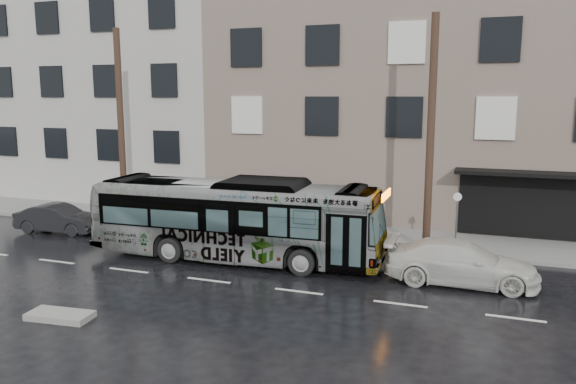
{
  "coord_description": "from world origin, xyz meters",
  "views": [
    {
      "loc": [
        8.66,
        -18.61,
        6.14
      ],
      "look_at": [
        1.03,
        2.5,
        2.27
      ],
      "focal_mm": 35.0,
      "sensor_mm": 36.0,
      "label": 1
    }
  ],
  "objects_px": {
    "utility_pole_rear": "(121,128)",
    "bus": "(235,219)",
    "sign_post": "(456,222)",
    "dark_sedan": "(59,219)",
    "utility_pole_front": "(431,135)",
    "white_sedan": "(461,263)"
  },
  "relations": [
    {
      "from": "bus",
      "to": "sign_post",
      "type": "bearing_deg",
      "value": -69.6
    },
    {
      "from": "dark_sedan",
      "to": "bus",
      "type": "bearing_deg",
      "value": -102.21
    },
    {
      "from": "sign_post",
      "to": "dark_sedan",
      "type": "relative_size",
      "value": 0.62
    },
    {
      "from": "utility_pole_front",
      "to": "sign_post",
      "type": "relative_size",
      "value": 3.75
    },
    {
      "from": "utility_pole_rear",
      "to": "bus",
      "type": "relative_size",
      "value": 0.81
    },
    {
      "from": "utility_pole_rear",
      "to": "sign_post",
      "type": "relative_size",
      "value": 3.75
    },
    {
      "from": "sign_post",
      "to": "dark_sedan",
      "type": "bearing_deg",
      "value": -173.01
    },
    {
      "from": "utility_pole_rear",
      "to": "bus",
      "type": "xyz_separation_m",
      "value": [
        7.3,
        -3.24,
        -3.1
      ]
    },
    {
      "from": "utility_pole_front",
      "to": "white_sedan",
      "type": "relative_size",
      "value": 1.83
    },
    {
      "from": "utility_pole_rear",
      "to": "dark_sedan",
      "type": "distance_m",
      "value": 4.98
    },
    {
      "from": "sign_post",
      "to": "bus",
      "type": "height_order",
      "value": "bus"
    },
    {
      "from": "white_sedan",
      "to": "dark_sedan",
      "type": "xyz_separation_m",
      "value": [
        -17.54,
        1.12,
        -0.07
      ]
    },
    {
      "from": "sign_post",
      "to": "bus",
      "type": "relative_size",
      "value": 0.22
    },
    {
      "from": "utility_pole_rear",
      "to": "bus",
      "type": "bearing_deg",
      "value": -23.9
    },
    {
      "from": "utility_pole_front",
      "to": "utility_pole_rear",
      "type": "relative_size",
      "value": 1.0
    },
    {
      "from": "utility_pole_front",
      "to": "white_sedan",
      "type": "distance_m",
      "value": 5.3
    },
    {
      "from": "utility_pole_front",
      "to": "dark_sedan",
      "type": "height_order",
      "value": "utility_pole_front"
    },
    {
      "from": "utility_pole_front",
      "to": "bus",
      "type": "relative_size",
      "value": 0.81
    },
    {
      "from": "sign_post",
      "to": "white_sedan",
      "type": "xyz_separation_m",
      "value": [
        0.37,
        -3.23,
        -0.64
      ]
    },
    {
      "from": "utility_pole_front",
      "to": "utility_pole_rear",
      "type": "distance_m",
      "value": 14.0
    },
    {
      "from": "utility_pole_front",
      "to": "dark_sedan",
      "type": "bearing_deg",
      "value": -172.54
    },
    {
      "from": "utility_pole_rear",
      "to": "bus",
      "type": "height_order",
      "value": "utility_pole_rear"
    }
  ]
}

